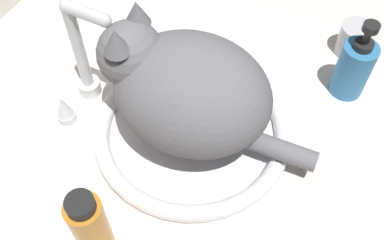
{
  "coord_description": "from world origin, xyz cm",
  "views": [
    {
      "loc": [
        -43.36,
        -24.61,
        66.84
      ],
      "look_at": [
        -5.75,
        -5.55,
        7.0
      ],
      "focal_mm": 42.6,
      "sensor_mm": 36.0,
      "label": 1
    }
  ],
  "objects_px": {
    "faucet": "(85,63)",
    "cat": "(182,88)",
    "sink_basin": "(192,130)",
    "amber_bottle": "(90,225)",
    "metal_jar": "(353,39)",
    "soap_pump_bottle": "(354,68)"
  },
  "relations": [
    {
      "from": "metal_jar",
      "to": "soap_pump_bottle",
      "type": "xyz_separation_m",
      "value": [
        -0.09,
        -0.02,
        0.03
      ]
    },
    {
      "from": "soap_pump_bottle",
      "to": "cat",
      "type": "bearing_deg",
      "value": 134.21
    },
    {
      "from": "amber_bottle",
      "to": "metal_jar",
      "type": "height_order",
      "value": "amber_bottle"
    },
    {
      "from": "amber_bottle",
      "to": "metal_jar",
      "type": "relative_size",
      "value": 2.18
    },
    {
      "from": "cat",
      "to": "metal_jar",
      "type": "distance_m",
      "value": 0.37
    },
    {
      "from": "sink_basin",
      "to": "cat",
      "type": "distance_m",
      "value": 0.1
    },
    {
      "from": "cat",
      "to": "amber_bottle",
      "type": "xyz_separation_m",
      "value": [
        -0.23,
        0.02,
        -0.05
      ]
    },
    {
      "from": "cat",
      "to": "soap_pump_bottle",
      "type": "distance_m",
      "value": 0.31
    },
    {
      "from": "faucet",
      "to": "sink_basin",
      "type": "bearing_deg",
      "value": -90.0
    },
    {
      "from": "cat",
      "to": "metal_jar",
      "type": "height_order",
      "value": "cat"
    },
    {
      "from": "faucet",
      "to": "cat",
      "type": "height_order",
      "value": "cat"
    },
    {
      "from": "faucet",
      "to": "metal_jar",
      "type": "height_order",
      "value": "faucet"
    },
    {
      "from": "faucet",
      "to": "amber_bottle",
      "type": "height_order",
      "value": "faucet"
    },
    {
      "from": "sink_basin",
      "to": "cat",
      "type": "xyz_separation_m",
      "value": [
        -0.0,
        0.02,
        0.1
      ]
    },
    {
      "from": "metal_jar",
      "to": "sink_basin",
      "type": "bearing_deg",
      "value": 149.09
    },
    {
      "from": "faucet",
      "to": "soap_pump_bottle",
      "type": "distance_m",
      "value": 0.45
    },
    {
      "from": "sink_basin",
      "to": "amber_bottle",
      "type": "relative_size",
      "value": 2.38
    },
    {
      "from": "cat",
      "to": "amber_bottle",
      "type": "height_order",
      "value": "cat"
    },
    {
      "from": "cat",
      "to": "amber_bottle",
      "type": "bearing_deg",
      "value": 174.96
    },
    {
      "from": "metal_jar",
      "to": "soap_pump_bottle",
      "type": "height_order",
      "value": "soap_pump_bottle"
    },
    {
      "from": "amber_bottle",
      "to": "faucet",
      "type": "bearing_deg",
      "value": 35.28
    },
    {
      "from": "faucet",
      "to": "cat",
      "type": "distance_m",
      "value": 0.19
    }
  ]
}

